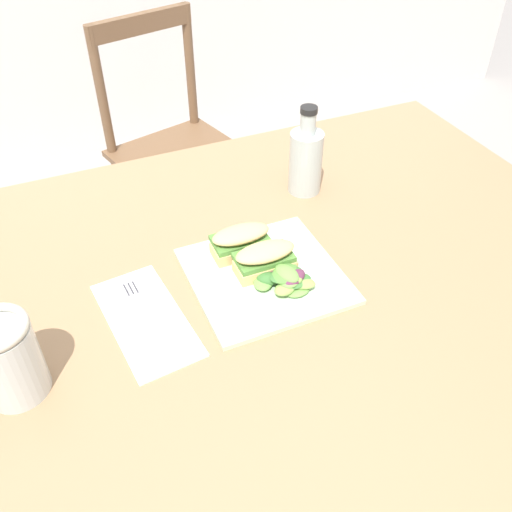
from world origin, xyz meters
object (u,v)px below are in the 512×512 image
at_px(dining_table, 281,320).
at_px(fork_on_napkin, 142,311).
at_px(bottle_cold_brew, 305,163).
at_px(sandwich_half_back, 241,240).
at_px(sandwich_half_front, 265,258).
at_px(plate_lunch, 265,276).
at_px(chair_wooden_far, 176,151).
at_px(mason_jar_iced_tea, 8,362).

height_order(dining_table, fork_on_napkin, fork_on_napkin).
bearing_deg(bottle_cold_brew, fork_on_napkin, -151.83).
bearing_deg(sandwich_half_back, bottle_cold_brew, 36.06).
height_order(sandwich_half_front, fork_on_napkin, sandwich_half_front).
xyz_separation_m(plate_lunch, sandwich_half_front, (0.00, 0.01, 0.03)).
bearing_deg(bottle_cold_brew, sandwich_half_back, -143.94).
height_order(dining_table, sandwich_half_back, sandwich_half_back).
bearing_deg(dining_table, bottle_cold_brew, 55.42).
xyz_separation_m(plate_lunch, fork_on_napkin, (-0.22, 0.00, 0.00)).
bearing_deg(bottle_cold_brew, sandwich_half_front, -131.36).
bearing_deg(chair_wooden_far, mason_jar_iced_tea, -116.84).
xyz_separation_m(bottle_cold_brew, mason_jar_iced_tea, (-0.62, -0.30, -0.00)).
relative_size(chair_wooden_far, bottle_cold_brew, 4.51).
height_order(dining_table, chair_wooden_far, chair_wooden_far).
distance_m(sandwich_half_front, mason_jar_iced_tea, 0.44).
height_order(sandwich_half_front, sandwich_half_back, same).
xyz_separation_m(fork_on_napkin, mason_jar_iced_tea, (-0.20, -0.08, 0.06)).
bearing_deg(sandwich_half_front, mason_jar_iced_tea, -169.07).
relative_size(sandwich_half_front, fork_on_napkin, 0.59).
bearing_deg(dining_table, mason_jar_iced_tea, -172.31).
relative_size(plate_lunch, mason_jar_iced_tea, 1.91).
bearing_deg(dining_table, sandwich_half_front, 141.05).
xyz_separation_m(plate_lunch, bottle_cold_brew, (0.19, 0.22, 0.06)).
xyz_separation_m(sandwich_half_back, mason_jar_iced_tea, (-0.41, -0.15, 0.02)).
bearing_deg(fork_on_napkin, dining_table, -3.24).
height_order(chair_wooden_far, bottle_cold_brew, bottle_cold_brew).
relative_size(dining_table, mason_jar_iced_tea, 9.65).
bearing_deg(chair_wooden_far, sandwich_half_front, -96.41).
bearing_deg(fork_on_napkin, mason_jar_iced_tea, -159.52).
relative_size(sandwich_half_front, mason_jar_iced_tea, 0.81).
distance_m(chair_wooden_far, plate_lunch, 1.05).
bearing_deg(sandwich_half_back, dining_table, -61.24).
xyz_separation_m(sandwich_half_front, fork_on_napkin, (-0.23, -0.01, -0.03)).
bearing_deg(plate_lunch, chair_wooden_far, 83.45).
bearing_deg(sandwich_half_back, mason_jar_iced_tea, -160.38).
relative_size(plate_lunch, sandwich_half_front, 2.37).
relative_size(chair_wooden_far, sandwich_half_front, 7.96).
distance_m(fork_on_napkin, mason_jar_iced_tea, 0.22).
bearing_deg(mason_jar_iced_tea, fork_on_napkin, 20.48).
xyz_separation_m(chair_wooden_far, fork_on_napkin, (-0.34, -0.99, 0.30)).
height_order(dining_table, plate_lunch, plate_lunch).
xyz_separation_m(chair_wooden_far, sandwich_half_front, (-0.11, -0.99, 0.33)).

